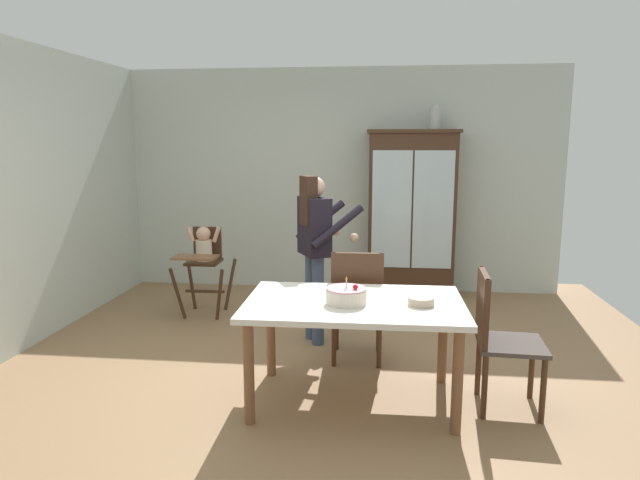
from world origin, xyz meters
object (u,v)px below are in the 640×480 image
object	(u,v)px
high_chair_with_toddler	(204,254)
dining_chair_far_side	(357,299)
china_cabinet	(411,214)
adult_person	(315,238)
dining_table	(354,314)
birthday_cake	(346,296)
ceramic_vase	(435,119)
serving_bowl	(421,301)
dining_chair_right_end	(496,331)

from	to	relation	value
high_chair_with_toddler	dining_chair_far_side	distance (m)	2.04
china_cabinet	dining_chair_far_side	xyz separation A→B (m)	(-0.53, -2.17, -0.43)
adult_person	dining_table	size ratio (longest dim) A/B	1.00
high_chair_with_toddler	birthday_cake	size ratio (longest dim) A/B	3.39
ceramic_vase	dining_chair_far_side	xyz separation A→B (m)	(-0.76, -2.17, -1.52)
ceramic_vase	serving_bowl	bearing A→B (deg)	-95.88
high_chair_with_toddler	dining_chair_far_side	xyz separation A→B (m)	(1.68, -1.16, -0.10)
china_cabinet	serving_bowl	world-z (taller)	china_cabinet
high_chair_with_toddler	birthday_cake	bearing A→B (deg)	-50.57
china_cabinet	adult_person	size ratio (longest dim) A/B	1.28
dining_chair_far_side	dining_chair_right_end	size ratio (longest dim) A/B	1.00
high_chair_with_toddler	dining_chair_right_end	size ratio (longest dim) A/B	0.99
dining_table	dining_chair_right_end	bearing A→B (deg)	1.32
ceramic_vase	dining_table	xyz separation A→B (m)	(-0.75, -2.87, -1.43)
birthday_cake	dining_chair_right_end	world-z (taller)	dining_chair_right_end
birthday_cake	dining_chair_right_end	xyz separation A→B (m)	(1.02, 0.08, -0.24)
serving_bowl	dining_table	bearing A→B (deg)	174.81
high_chair_with_toddler	dining_chair_right_end	xyz separation A→B (m)	(2.66, -1.83, -0.10)
high_chair_with_toddler	dining_table	world-z (taller)	high_chair_with_toddler
ceramic_vase	serving_bowl	world-z (taller)	ceramic_vase
dining_table	ceramic_vase	bearing A→B (deg)	75.29
ceramic_vase	dining_chair_right_end	distance (m)	3.24
serving_bowl	high_chair_with_toddler	bearing A→B (deg)	138.46
dining_chair_right_end	adult_person	bearing A→B (deg)	53.40
ceramic_vase	dining_table	world-z (taller)	ceramic_vase
china_cabinet	birthday_cake	distance (m)	2.99
dining_table	adult_person	bearing A→B (deg)	109.53
dining_chair_right_end	serving_bowl	bearing A→B (deg)	100.07
high_chair_with_toddler	dining_table	size ratio (longest dim) A/B	0.62
china_cabinet	serving_bowl	xyz separation A→B (m)	(-0.06, -2.91, -0.22)
adult_person	birthday_cake	distance (m)	1.30
china_cabinet	ceramic_vase	bearing A→B (deg)	0.89
china_cabinet	high_chair_with_toddler	xyz separation A→B (m)	(-2.20, -1.01, -0.33)
adult_person	dining_table	world-z (taller)	adult_person
ceramic_vase	serving_bowl	xyz separation A→B (m)	(-0.30, -2.91, -1.31)
birthday_cake	serving_bowl	world-z (taller)	birthday_cake
china_cabinet	dining_table	size ratio (longest dim) A/B	1.29
china_cabinet	ceramic_vase	distance (m)	1.12
dining_table	dining_chair_right_end	distance (m)	0.98
serving_bowl	dining_chair_right_end	xyz separation A→B (m)	(0.52, 0.06, -0.21)
high_chair_with_toddler	serving_bowl	distance (m)	2.86
china_cabinet	dining_table	bearing A→B (deg)	-100.21
dining_chair_right_end	birthday_cake	bearing A→B (deg)	97.64
birthday_cake	china_cabinet	bearing A→B (deg)	79.02
high_chair_with_toddler	china_cabinet	bearing A→B (deg)	23.58
china_cabinet	adult_person	distance (m)	1.93
serving_bowl	dining_chair_right_end	distance (m)	0.56
dining_table	serving_bowl	bearing A→B (deg)	-5.19
ceramic_vase	high_chair_with_toddler	size ratio (longest dim) A/B	0.28
ceramic_vase	serving_bowl	size ratio (longest dim) A/B	1.50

